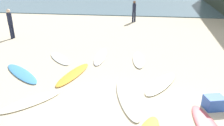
{
  "coord_description": "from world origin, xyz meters",
  "views": [
    {
      "loc": [
        0.35,
        -4.08,
        3.74
      ],
      "look_at": [
        -0.78,
        4.04,
        0.3
      ],
      "focal_mm": 34.57,
      "sensor_mm": 36.0,
      "label": 1
    }
  ],
  "objects_px": {
    "surfboard_4": "(22,73)",
    "surfboard_9": "(161,83)",
    "surfboard_8": "(60,58)",
    "surfboard_0": "(139,59)",
    "surfboard_2": "(73,74)",
    "surfboard_6": "(100,56)",
    "beachgoer_near": "(134,10)",
    "surfboard_5": "(31,101)",
    "surfboard_1": "(128,98)",
    "beach_cooler": "(214,103)",
    "beachgoer_mid": "(10,22)"
  },
  "relations": [
    {
      "from": "surfboard_0",
      "to": "beach_cooler",
      "type": "height_order",
      "value": "beach_cooler"
    },
    {
      "from": "beachgoer_near",
      "to": "beachgoer_mid",
      "type": "distance_m",
      "value": 9.25
    },
    {
      "from": "surfboard_4",
      "to": "beachgoer_mid",
      "type": "relative_size",
      "value": 1.4
    },
    {
      "from": "surfboard_2",
      "to": "beachgoer_near",
      "type": "xyz_separation_m",
      "value": [
        1.91,
        10.35,
        0.9
      ]
    },
    {
      "from": "surfboard_1",
      "to": "surfboard_2",
      "type": "bearing_deg",
      "value": -48.97
    },
    {
      "from": "surfboard_1",
      "to": "surfboard_8",
      "type": "height_order",
      "value": "surfboard_1"
    },
    {
      "from": "surfboard_9",
      "to": "beach_cooler",
      "type": "relative_size",
      "value": 3.95
    },
    {
      "from": "surfboard_0",
      "to": "surfboard_4",
      "type": "distance_m",
      "value": 5.06
    },
    {
      "from": "surfboard_0",
      "to": "surfboard_9",
      "type": "bearing_deg",
      "value": -72.68
    },
    {
      "from": "surfboard_5",
      "to": "beachgoer_near",
      "type": "xyz_separation_m",
      "value": [
        2.65,
        12.42,
        0.91
      ]
    },
    {
      "from": "surfboard_0",
      "to": "surfboard_5",
      "type": "height_order",
      "value": "surfboard_0"
    },
    {
      "from": "surfboard_2",
      "to": "surfboard_9",
      "type": "xyz_separation_m",
      "value": [
        3.38,
        -0.32,
        -0.0
      ]
    },
    {
      "from": "surfboard_6",
      "to": "surfboard_8",
      "type": "distance_m",
      "value": 1.9
    },
    {
      "from": "beachgoer_near",
      "to": "beachgoer_mid",
      "type": "height_order",
      "value": "beachgoer_mid"
    },
    {
      "from": "surfboard_6",
      "to": "beachgoer_near",
      "type": "xyz_separation_m",
      "value": [
        1.22,
        8.29,
        0.9
      ]
    },
    {
      "from": "surfboard_2",
      "to": "surfboard_6",
      "type": "height_order",
      "value": "surfboard_6"
    },
    {
      "from": "beach_cooler",
      "to": "beachgoer_mid",
      "type": "bearing_deg",
      "value": 148.7
    },
    {
      "from": "surfboard_8",
      "to": "beachgoer_mid",
      "type": "xyz_separation_m",
      "value": [
        -4.1,
        2.92,
        0.97
      ]
    },
    {
      "from": "surfboard_1",
      "to": "beachgoer_near",
      "type": "bearing_deg",
      "value": -104.21
    },
    {
      "from": "surfboard_8",
      "to": "surfboard_0",
      "type": "bearing_deg",
      "value": -35.71
    },
    {
      "from": "surfboard_6",
      "to": "beachgoer_near",
      "type": "bearing_deg",
      "value": -100.34
    },
    {
      "from": "surfboard_0",
      "to": "surfboard_8",
      "type": "height_order",
      "value": "surfboard_0"
    },
    {
      "from": "surfboard_1",
      "to": "surfboard_0",
      "type": "bearing_deg",
      "value": -110.36
    },
    {
      "from": "surfboard_2",
      "to": "beachgoer_near",
      "type": "relative_size",
      "value": 1.34
    },
    {
      "from": "surfboard_0",
      "to": "beachgoer_mid",
      "type": "bearing_deg",
      "value": 157.73
    },
    {
      "from": "beachgoer_near",
      "to": "beachgoer_mid",
      "type": "bearing_deg",
      "value": -177.34
    },
    {
      "from": "surfboard_0",
      "to": "surfboard_4",
      "type": "height_order",
      "value": "surfboard_0"
    },
    {
      "from": "surfboard_5",
      "to": "surfboard_6",
      "type": "height_order",
      "value": "surfboard_6"
    },
    {
      "from": "surfboard_5",
      "to": "surfboard_8",
      "type": "height_order",
      "value": "surfboard_8"
    },
    {
      "from": "surfboard_6",
      "to": "beachgoer_mid",
      "type": "bearing_deg",
      "value": -24.19
    },
    {
      "from": "surfboard_4",
      "to": "surfboard_9",
      "type": "xyz_separation_m",
      "value": [
        5.46,
        -0.12,
        0.0
      ]
    },
    {
      "from": "surfboard_4",
      "to": "beachgoer_mid",
      "type": "xyz_separation_m",
      "value": [
        -3.16,
        4.69,
        0.97
      ]
    },
    {
      "from": "surfboard_9",
      "to": "beachgoer_near",
      "type": "relative_size",
      "value": 1.27
    },
    {
      "from": "beachgoer_near",
      "to": "beach_cooler",
      "type": "height_order",
      "value": "beachgoer_near"
    },
    {
      "from": "surfboard_5",
      "to": "beach_cooler",
      "type": "bearing_deg",
      "value": -133.33
    },
    {
      "from": "surfboard_1",
      "to": "surfboard_8",
      "type": "bearing_deg",
      "value": -57.68
    },
    {
      "from": "beach_cooler",
      "to": "surfboard_4",
      "type": "bearing_deg",
      "value": 168.32
    },
    {
      "from": "beachgoer_mid",
      "to": "beach_cooler",
      "type": "xyz_separation_m",
      "value": [
        10.06,
        -6.11,
        -0.8
      ]
    },
    {
      "from": "surfboard_5",
      "to": "beach_cooler",
      "type": "relative_size",
      "value": 3.61
    },
    {
      "from": "surfboard_5",
      "to": "surfboard_4",
      "type": "bearing_deg",
      "value": -12.09
    },
    {
      "from": "surfboard_2",
      "to": "surfboard_5",
      "type": "relative_size",
      "value": 1.15
    },
    {
      "from": "surfboard_9",
      "to": "surfboard_6",
      "type": "bearing_deg",
      "value": 167.16
    },
    {
      "from": "surfboard_6",
      "to": "beach_cooler",
      "type": "height_order",
      "value": "beach_cooler"
    },
    {
      "from": "surfboard_4",
      "to": "surfboard_6",
      "type": "relative_size",
      "value": 1.1
    },
    {
      "from": "beach_cooler",
      "to": "surfboard_6",
      "type": "bearing_deg",
      "value": 138.15
    },
    {
      "from": "surfboard_2",
      "to": "surfboard_5",
      "type": "distance_m",
      "value": 2.19
    },
    {
      "from": "surfboard_5",
      "to": "surfboard_6",
      "type": "distance_m",
      "value": 4.37
    },
    {
      "from": "surfboard_4",
      "to": "surfboard_9",
      "type": "height_order",
      "value": "surfboard_9"
    },
    {
      "from": "surfboard_9",
      "to": "beachgoer_mid",
      "type": "xyz_separation_m",
      "value": [
        -8.63,
        4.81,
        0.97
      ]
    },
    {
      "from": "surfboard_5",
      "to": "beach_cooler",
      "type": "distance_m",
      "value": 5.57
    }
  ]
}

